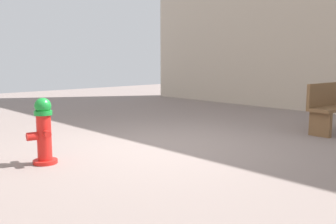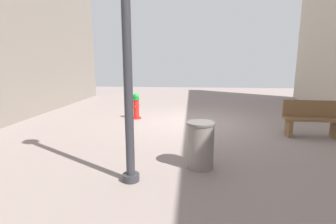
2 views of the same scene
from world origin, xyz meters
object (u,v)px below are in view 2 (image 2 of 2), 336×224
at_px(bench_near, 312,119).
at_px(street_lamp, 126,12).
at_px(fire_hydrant, 136,106).
at_px(trash_bin, 200,145).

bearing_deg(bench_near, street_lamp, 35.65).
height_order(fire_hydrant, bench_near, bench_near).
bearing_deg(bench_near, fire_hydrant, -18.55).
bearing_deg(fire_hydrant, trash_bin, 117.53).
bearing_deg(trash_bin, bench_near, -142.35).
bearing_deg(bench_near, trash_bin, 37.65).
bearing_deg(trash_bin, street_lamp, 30.02).
xyz_separation_m(street_lamp, trash_bin, (-1.15, -0.67, -2.21)).
bearing_deg(fire_hydrant, bench_near, 161.45).
distance_m(fire_hydrant, street_lamp, 5.23).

